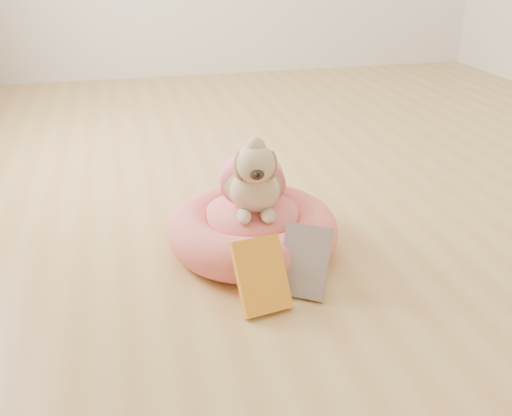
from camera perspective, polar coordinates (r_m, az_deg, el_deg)
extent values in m
plane|color=tan|center=(2.68, 7.96, 3.38)|extent=(4.50, 4.50, 0.00)
cylinder|color=#FF636B|center=(2.00, -0.34, -2.89)|extent=(0.43, 0.43, 0.09)
torus|color=#FF636B|center=(1.99, -0.34, -2.09)|extent=(0.59, 0.59, 0.15)
cylinder|color=#FF636B|center=(1.97, -0.34, -1.16)|extent=(0.31, 0.31, 0.08)
cube|color=yellow|center=(1.67, 0.54, -6.74)|extent=(0.17, 0.16, 0.21)
cube|color=white|center=(1.75, 4.90, -5.32)|extent=(0.19, 0.18, 0.21)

